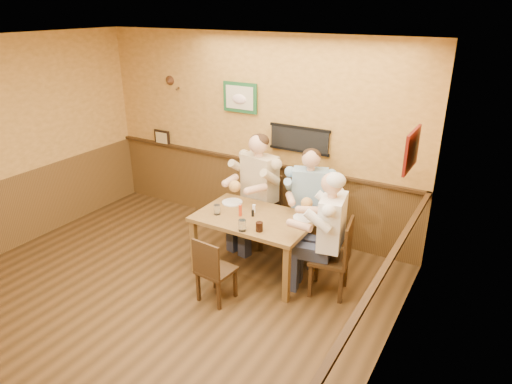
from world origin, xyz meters
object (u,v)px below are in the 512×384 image
chair_back_right (308,221)px  water_glass_left (217,210)px  dining_table (255,223)px  hot_sauce_bottle (240,210)px  salt_shaker (254,208)px  pepper_shaker (253,213)px  chair_near_side (216,269)px  chair_back_left (260,210)px  chair_right_end (330,257)px  diner_blue_polo (309,208)px  cola_tumbler (259,227)px  diner_tan_shirt (260,196)px  water_glass_mid (242,225)px  diner_white_elder (331,241)px

chair_back_right → water_glass_left: (-0.82, -0.92, 0.35)m
dining_table → hot_sauce_bottle: size_ratio=8.58×
salt_shaker → pepper_shaker: salt_shaker is taller
chair_near_side → salt_shaker: (-0.01, 0.85, 0.40)m
chair_back_left → chair_right_end: bearing=-15.0°
chair_near_side → hot_sauce_bottle: bearing=-77.2°
diner_blue_polo → chair_near_side: bearing=-126.1°
dining_table → cola_tumbler: 0.41m
chair_back_right → diner_tan_shirt: 0.75m
diner_tan_shirt → cola_tumbler: (0.55, -0.98, 0.10)m
diner_tan_shirt → water_glass_mid: (0.38, -1.07, 0.11)m
pepper_shaker → diner_blue_polo: bearing=61.3°
diner_tan_shirt → cola_tumbler: 1.13m
chair_back_right → chair_near_side: (-0.45, -1.49, -0.06)m
chair_right_end → diner_tan_shirt: (-1.29, 0.65, 0.24)m
diner_tan_shirt → chair_right_end: bearing=-15.0°
diner_blue_polo → water_glass_mid: diner_blue_polo is taller
salt_shaker → hot_sauce_bottle: bearing=-116.4°
chair_back_right → diner_white_elder: bearing=-70.0°
cola_tumbler → hot_sauce_bottle: size_ratio=0.67×
chair_back_right → dining_table: bearing=-136.7°
pepper_shaker → diner_tan_shirt: bearing=113.2°
chair_near_side → diner_blue_polo: diner_blue_polo is taller
dining_table → chair_right_end: bearing=1.5°
diner_white_elder → water_glass_mid: size_ratio=10.01×
chair_back_right → pepper_shaker: size_ratio=11.13×
hot_sauce_bottle → chair_back_left: bearing=101.8°
chair_near_side → pepper_shaker: pepper_shaker is taller
chair_back_right → water_glass_mid: size_ratio=6.93×
chair_back_left → dining_table: bearing=-53.4°
chair_back_right → cola_tumbler: chair_back_right is taller
chair_back_right → hot_sauce_bottle: 1.05m
diner_tan_shirt → hot_sauce_bottle: 0.77m
water_glass_mid → cola_tumbler: 0.19m
dining_table → chair_back_right: size_ratio=1.52×
chair_right_end → pepper_shaker: (-1.00, -0.03, 0.33)m
salt_shaker → cola_tumbler: bearing=-52.8°
diner_tan_shirt → cola_tumbler: size_ratio=12.92×
chair_back_left → diner_blue_polo: size_ratio=0.75×
diner_tan_shirt → pepper_shaker: 0.75m
diner_blue_polo → pepper_shaker: size_ratio=15.90×
chair_right_end → salt_shaker: (-1.05, 0.08, 0.33)m
chair_back_left → water_glass_mid: chair_back_left is taller
water_glass_left → chair_back_right: bearing=48.3°
diner_white_elder → cola_tumbler: size_ratio=12.15×
diner_tan_shirt → water_glass_left: bearing=-86.0°
chair_back_right → diner_tan_shirt: size_ratio=0.65×
water_glass_mid → diner_tan_shirt: bearing=109.7°
dining_table → pepper_shaker: size_ratio=16.92×
dining_table → chair_right_end: size_ratio=1.50×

